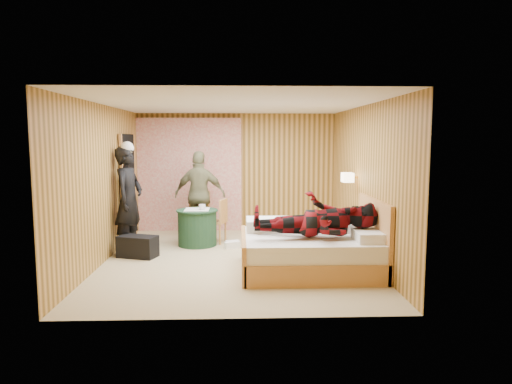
{
  "coord_description": "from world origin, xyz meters",
  "views": [
    {
      "loc": [
        0.07,
        -7.3,
        1.95
      ],
      "look_at": [
        0.35,
        0.49,
        1.05
      ],
      "focal_mm": 32.0,
      "sensor_mm": 36.0,
      "label": 1
    }
  ],
  "objects_px": {
    "nightstand": "(338,231)",
    "chair_near": "(219,218)",
    "duffel_bag": "(138,246)",
    "chair_far": "(200,211)",
    "woman_standing": "(129,200)",
    "round_table": "(197,227)",
    "bed": "(311,250)",
    "man_at_table": "(200,195)",
    "man_on_bed": "(316,209)",
    "wall_lamp": "(348,177)"
  },
  "relations": [
    {
      "from": "duffel_bag",
      "to": "wall_lamp",
      "type": "bearing_deg",
      "value": 22.36
    },
    {
      "from": "nightstand",
      "to": "man_on_bed",
      "type": "relative_size",
      "value": 0.3
    },
    {
      "from": "nightstand",
      "to": "chair_near",
      "type": "height_order",
      "value": "chair_near"
    },
    {
      "from": "woman_standing",
      "to": "round_table",
      "type": "bearing_deg",
      "value": -55.56
    },
    {
      "from": "bed",
      "to": "duffel_bag",
      "type": "distance_m",
      "value": 2.9
    },
    {
      "from": "duffel_bag",
      "to": "chair_far",
      "type": "bearing_deg",
      "value": 75.99
    },
    {
      "from": "nightstand",
      "to": "chair_near",
      "type": "xyz_separation_m",
      "value": [
        -2.22,
        0.31,
        0.22
      ]
    },
    {
      "from": "round_table",
      "to": "woman_standing",
      "type": "bearing_deg",
      "value": -158.42
    },
    {
      "from": "wall_lamp",
      "to": "man_on_bed",
      "type": "height_order",
      "value": "man_on_bed"
    },
    {
      "from": "chair_near",
      "to": "woman_standing",
      "type": "height_order",
      "value": "woman_standing"
    },
    {
      "from": "woman_standing",
      "to": "man_at_table",
      "type": "height_order",
      "value": "woman_standing"
    },
    {
      "from": "wall_lamp",
      "to": "nightstand",
      "type": "xyz_separation_m",
      "value": [
        -0.04,
        0.45,
        -1.04
      ]
    },
    {
      "from": "man_on_bed",
      "to": "duffel_bag",
      "type": "bearing_deg",
      "value": 158.22
    },
    {
      "from": "man_at_table",
      "to": "man_on_bed",
      "type": "bearing_deg",
      "value": 134.0
    },
    {
      "from": "duffel_bag",
      "to": "nightstand",
      "type": "bearing_deg",
      "value": 29.56
    },
    {
      "from": "nightstand",
      "to": "chair_near",
      "type": "distance_m",
      "value": 2.25
    },
    {
      "from": "wall_lamp",
      "to": "chair_near",
      "type": "xyz_separation_m",
      "value": [
        -2.26,
        0.76,
        -0.82
      ]
    },
    {
      "from": "chair_far",
      "to": "man_on_bed",
      "type": "height_order",
      "value": "man_on_bed"
    },
    {
      "from": "wall_lamp",
      "to": "man_on_bed",
      "type": "relative_size",
      "value": 0.15
    },
    {
      "from": "wall_lamp",
      "to": "chair_far",
      "type": "xyz_separation_m",
      "value": [
        -2.65,
        1.18,
        -0.76
      ]
    },
    {
      "from": "chair_near",
      "to": "woman_standing",
      "type": "relative_size",
      "value": 0.45
    },
    {
      "from": "round_table",
      "to": "duffel_bag",
      "type": "height_order",
      "value": "round_table"
    },
    {
      "from": "duffel_bag",
      "to": "man_at_table",
      "type": "height_order",
      "value": "man_at_table"
    },
    {
      "from": "woman_standing",
      "to": "man_on_bed",
      "type": "height_order",
      "value": "man_on_bed"
    },
    {
      "from": "man_on_bed",
      "to": "woman_standing",
      "type": "bearing_deg",
      "value": 153.51
    },
    {
      "from": "duffel_bag",
      "to": "man_on_bed",
      "type": "xyz_separation_m",
      "value": [
        2.79,
        -1.11,
        0.79
      ]
    },
    {
      "from": "wall_lamp",
      "to": "bed",
      "type": "relative_size",
      "value": 0.13
    },
    {
      "from": "duffel_bag",
      "to": "man_on_bed",
      "type": "height_order",
      "value": "man_on_bed"
    },
    {
      "from": "chair_near",
      "to": "man_at_table",
      "type": "xyz_separation_m",
      "value": [
        -0.39,
        0.45,
        0.38
      ]
    },
    {
      "from": "nightstand",
      "to": "bed",
      "type": "bearing_deg",
      "value": -115.4
    },
    {
      "from": "man_on_bed",
      "to": "round_table",
      "type": "bearing_deg",
      "value": 133.94
    },
    {
      "from": "chair_far",
      "to": "man_at_table",
      "type": "relative_size",
      "value": 0.54
    },
    {
      "from": "chair_near",
      "to": "man_at_table",
      "type": "relative_size",
      "value": 0.48
    },
    {
      "from": "round_table",
      "to": "nightstand",
      "type": "bearing_deg",
      "value": -2.72
    },
    {
      "from": "round_table",
      "to": "man_on_bed",
      "type": "distance_m",
      "value": 2.77
    },
    {
      "from": "round_table",
      "to": "chair_far",
      "type": "bearing_deg",
      "value": 90.69
    },
    {
      "from": "chair_far",
      "to": "chair_near",
      "type": "height_order",
      "value": "chair_far"
    },
    {
      "from": "nightstand",
      "to": "woman_standing",
      "type": "height_order",
      "value": "woman_standing"
    },
    {
      "from": "chair_near",
      "to": "duffel_bag",
      "type": "distance_m",
      "value": 1.68
    },
    {
      "from": "man_at_table",
      "to": "man_on_bed",
      "type": "height_order",
      "value": "man_on_bed"
    },
    {
      "from": "wall_lamp",
      "to": "man_at_table",
      "type": "bearing_deg",
      "value": 155.45
    },
    {
      "from": "duffel_bag",
      "to": "man_at_table",
      "type": "distance_m",
      "value": 1.86
    },
    {
      "from": "woman_standing",
      "to": "duffel_bag",
      "type": "bearing_deg",
      "value": -137.92
    },
    {
      "from": "man_at_table",
      "to": "round_table",
      "type": "bearing_deg",
      "value": 98.04
    },
    {
      "from": "duffel_bag",
      "to": "woman_standing",
      "type": "bearing_deg",
      "value": 137.44
    },
    {
      "from": "man_at_table",
      "to": "wall_lamp",
      "type": "bearing_deg",
      "value": 163.49
    },
    {
      "from": "nightstand",
      "to": "man_on_bed",
      "type": "height_order",
      "value": "man_on_bed"
    },
    {
      "from": "bed",
      "to": "chair_far",
      "type": "bearing_deg",
      "value": 128.54
    },
    {
      "from": "chair_far",
      "to": "man_at_table",
      "type": "xyz_separation_m",
      "value": [
        0.01,
        0.02,
        0.32
      ]
    },
    {
      "from": "man_at_table",
      "to": "chair_far",
      "type": "bearing_deg",
      "value": 81.26
    }
  ]
}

